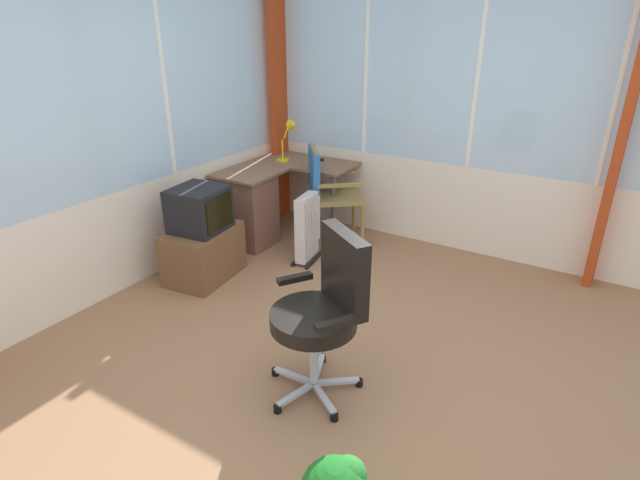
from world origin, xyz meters
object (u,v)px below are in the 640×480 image
object	(u,v)px
desk	(252,205)
space_heater	(308,228)
tv_remote	(318,159)
office_chair	(325,303)
tv_on_stand	(202,239)
desk_lamp	(291,133)
wooden_armchair	(324,184)

from	to	relation	value
desk	space_heater	world-z (taller)	desk
tv_remote	office_chair	distance (m)	2.64
desk	tv_on_stand	bearing A→B (deg)	-172.12
desk	desk_lamp	world-z (taller)	desk_lamp
tv_remote	tv_on_stand	world-z (taller)	tv_on_stand
desk_lamp	office_chair	bearing A→B (deg)	-141.28
wooden_armchair	office_chair	xyz separation A→B (m)	(-1.84, -1.13, -0.02)
tv_remote	wooden_armchair	size ratio (longest dim) A/B	0.16
office_chair	tv_on_stand	xyz separation A→B (m)	(0.68, 1.62, -0.23)
tv_on_stand	space_heater	bearing A→B (deg)	-37.06
tv_on_stand	desk	bearing A→B (deg)	7.88
desk	desk_lamp	size ratio (longest dim) A/B	2.81
wooden_armchair	tv_on_stand	bearing A→B (deg)	157.20
tv_remote	wooden_armchair	distance (m)	0.49
desk	tv_remote	xyz separation A→B (m)	(0.73, -0.30, 0.34)
desk	wooden_armchair	xyz separation A→B (m)	(0.35, -0.60, 0.22)
office_chair	tv_on_stand	world-z (taller)	office_chair
tv_on_stand	wooden_armchair	bearing A→B (deg)	-22.80
office_chair	tv_on_stand	bearing A→B (deg)	67.29
desk	desk_lamp	distance (m)	0.84
desk_lamp	tv_remote	distance (m)	0.38
office_chair	desk	bearing A→B (deg)	49.26
office_chair	space_heater	distance (m)	1.80
desk_lamp	office_chair	world-z (taller)	desk_lamp
tv_remote	wooden_armchair	world-z (taller)	wooden_armchair
desk	wooden_armchair	size ratio (longest dim) A/B	1.23
desk_lamp	wooden_armchair	distance (m)	0.69
desk	office_chair	size ratio (longest dim) A/B	1.17
wooden_armchair	office_chair	world-z (taller)	office_chair
desk	space_heater	distance (m)	0.69
wooden_armchair	office_chair	size ratio (longest dim) A/B	0.96
tv_remote	office_chair	bearing A→B (deg)	-133.14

